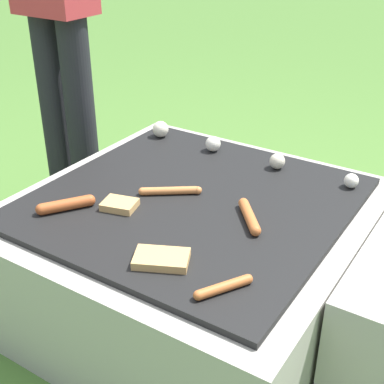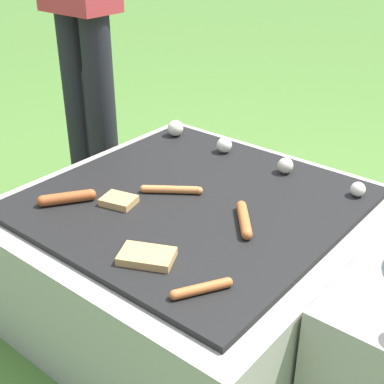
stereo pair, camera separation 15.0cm
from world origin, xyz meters
TOP-DOWN VIEW (x-y plane):
  - ground_plane at (0.00, 0.00)m, footprint 14.00×14.00m
  - grill at (0.00, 0.00)m, footprint 0.94×0.94m
  - sausage_front_center at (-0.07, -0.01)m, footprint 0.15×0.11m
  - sausage_back_right at (-0.25, -0.24)m, footprint 0.11×0.14m
  - sausage_front_right at (0.28, -0.31)m, footprint 0.08×0.13m
  - sausage_mid_left at (0.19, -0.02)m, footprint 0.12×0.14m
  - bread_slice_center at (0.11, -0.30)m, footprint 0.15×0.13m
  - bread_slice_right at (-0.14, -0.15)m, footprint 0.11×0.09m
  - mushroom_row at (-0.07, 0.32)m, footprint 0.75×0.07m

SIDE VIEW (x-z plane):
  - ground_plane at x=0.00m, z-range 0.00..0.00m
  - grill at x=0.00m, z-range 0.00..0.39m
  - bread_slice_center at x=0.11m, z-range 0.39..0.41m
  - bread_slice_right at x=-0.14m, z-range 0.39..0.41m
  - sausage_front_right at x=0.28m, z-range 0.39..0.41m
  - sausage_front_center at x=-0.07m, z-range 0.39..0.41m
  - sausage_mid_left at x=0.19m, z-range 0.39..0.42m
  - sausage_back_right at x=-0.25m, z-range 0.39..0.42m
  - mushroom_row at x=-0.07m, z-range 0.39..0.44m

